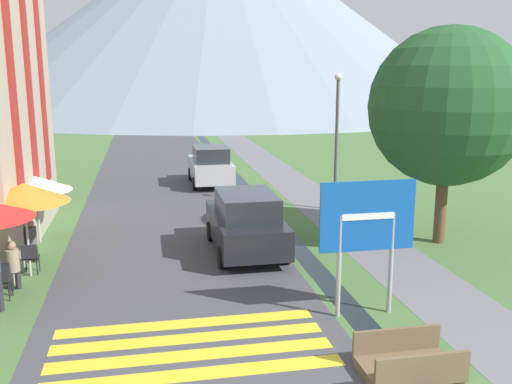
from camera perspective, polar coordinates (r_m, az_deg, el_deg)
ground_plane at (r=27.19m, az=-4.06°, el=0.87°), size 160.00×160.00×0.00m
road at (r=36.86m, az=-9.87°, el=3.72°), size 6.40×60.00×0.01m
footpath at (r=37.48m, az=-0.49°, el=4.03°), size 2.20×60.00×0.01m
drainage_channel at (r=37.12m, az=-4.14°, el=3.92°), size 0.60×60.00×0.00m
crosswalk_marking at (r=11.63m, az=-6.49°, el=-15.11°), size 5.44×2.54×0.01m
mountain_distant at (r=82.84m, az=-3.69°, el=17.55°), size 72.33×72.33×26.16m
road_sign at (r=12.47m, az=11.05°, el=-3.44°), size 2.13×0.11×3.02m
footbridge at (r=10.89m, az=14.99°, el=-16.19°), size 1.70×1.10×0.65m
parked_car_near at (r=16.81m, az=-1.01°, el=-3.03°), size 1.99×4.22×1.82m
parked_car_far at (r=26.77m, az=-4.57°, el=2.66°), size 1.88×3.95×1.82m
cafe_chair_near_left at (r=14.73m, az=-24.14°, el=-7.99°), size 0.40×0.40×0.85m
cafe_chair_middle at (r=16.20m, az=-21.66°, el=-5.98°), size 0.40×0.40×0.85m
cafe_chair_far_left at (r=17.32m, az=-21.85°, el=-4.85°), size 0.40×0.40×0.85m
cafe_chair_near_right at (r=15.03m, az=-24.03°, el=-7.59°), size 0.40×0.40×0.85m
cafe_umbrella_middle_orange at (r=15.70m, az=-22.21°, el=-0.09°), size 2.30×2.30×2.49m
cafe_umbrella_rear_white at (r=18.68m, az=-21.17°, el=0.79°), size 2.16×2.16×2.13m
person_seated_near at (r=15.29m, az=-23.15°, el=-6.52°), size 0.32×0.32×1.23m
person_seated_far at (r=17.18m, az=-21.58°, el=-4.37°), size 0.32×0.32×1.23m
streetlamp at (r=21.76m, az=8.08°, el=6.13°), size 0.28×0.28×5.18m
tree_by_path at (r=18.15m, az=18.63°, el=8.08°), size 4.77×4.77×6.61m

